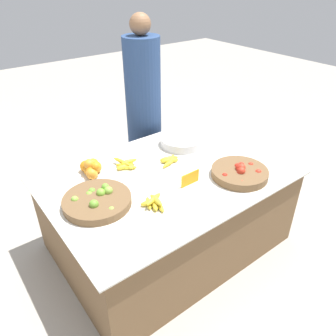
# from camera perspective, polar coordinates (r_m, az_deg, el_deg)

# --- Properties ---
(ground_plane) EXTENTS (12.00, 12.00, 0.00)m
(ground_plane) POSITION_cam_1_polar(r_m,az_deg,el_deg) (2.61, 0.00, -12.62)
(ground_plane) COLOR #ADA599
(market_table) EXTENTS (1.62, 1.14, 0.62)m
(market_table) POSITION_cam_1_polar(r_m,az_deg,el_deg) (2.41, 0.00, -7.32)
(market_table) COLOR brown
(market_table) RESTS_ON ground_plane
(lime_bowl) EXTENTS (0.41, 0.41, 0.09)m
(lime_bowl) POSITION_cam_1_polar(r_m,az_deg,el_deg) (1.98, -12.22, -5.56)
(lime_bowl) COLOR brown
(lime_bowl) RESTS_ON market_table
(tomato_basket) EXTENTS (0.38, 0.38, 0.10)m
(tomato_basket) POSITION_cam_1_polar(r_m,az_deg,el_deg) (2.24, 12.40, -0.75)
(tomato_basket) COLOR brown
(tomato_basket) RESTS_ON market_table
(orange_pile) EXTENTS (0.14, 0.19, 0.12)m
(orange_pile) POSITION_cam_1_polar(r_m,az_deg,el_deg) (2.26, -13.26, 0.01)
(orange_pile) COLOR orange
(orange_pile) RESTS_ON market_table
(metal_bowl) EXTENTS (0.34, 0.34, 0.06)m
(metal_bowl) POSITION_cam_1_polar(r_m,az_deg,el_deg) (2.58, 2.43, 4.72)
(metal_bowl) COLOR silver
(metal_bowl) RESTS_ON market_table
(price_sign) EXTENTS (0.14, 0.01, 0.09)m
(price_sign) POSITION_cam_1_polar(r_m,az_deg,el_deg) (2.10, 3.88, -1.84)
(price_sign) COLOR orange
(price_sign) RESTS_ON market_table
(banana_bunch_front_right) EXTENTS (0.18, 0.12, 0.04)m
(banana_bunch_front_right) POSITION_cam_1_polar(r_m,az_deg,el_deg) (2.35, 0.33, 1.36)
(banana_bunch_front_right) COLOR yellow
(banana_bunch_front_right) RESTS_ON market_table
(banana_bunch_middle_left) EXTENTS (0.16, 0.19, 0.05)m
(banana_bunch_middle_left) POSITION_cam_1_polar(r_m,az_deg,el_deg) (2.31, -7.43, 0.57)
(banana_bunch_middle_left) COLOR yellow
(banana_bunch_middle_left) RESTS_ON market_table
(banana_bunch_middle_right) EXTENTS (0.15, 0.18, 0.06)m
(banana_bunch_middle_right) POSITION_cam_1_polar(r_m,az_deg,el_deg) (1.93, -2.50, -6.01)
(banana_bunch_middle_right) COLOR yellow
(banana_bunch_middle_right) RESTS_ON market_table
(vendor_person) EXTENTS (0.31, 0.31, 1.53)m
(vendor_person) POSITION_cam_1_polar(r_m,az_deg,el_deg) (2.94, -4.22, 9.35)
(vendor_person) COLOR navy
(vendor_person) RESTS_ON ground_plane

